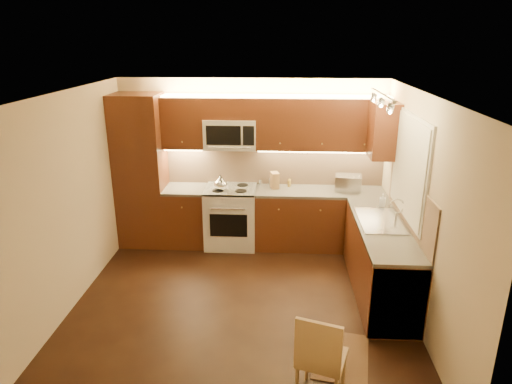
# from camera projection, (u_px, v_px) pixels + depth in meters

# --- Properties ---
(floor) EXTENTS (4.00, 4.00, 0.01)m
(floor) POSITION_uv_depth(u_px,v_px,m) (241.00, 304.00, 5.51)
(floor) COLOR black
(floor) RESTS_ON ground
(ceiling) EXTENTS (4.00, 4.00, 0.01)m
(ceiling) POSITION_uv_depth(u_px,v_px,m) (238.00, 95.00, 4.71)
(ceiling) COLOR beige
(ceiling) RESTS_ON ground
(wall_back) EXTENTS (4.00, 0.01, 2.50)m
(wall_back) POSITION_uv_depth(u_px,v_px,m) (252.00, 161.00, 7.00)
(wall_back) COLOR #BFAB8B
(wall_back) RESTS_ON ground
(wall_front) EXTENTS (4.00, 0.01, 2.50)m
(wall_front) POSITION_uv_depth(u_px,v_px,m) (214.00, 308.00, 3.22)
(wall_front) COLOR #BFAB8B
(wall_front) RESTS_ON ground
(wall_left) EXTENTS (0.01, 4.00, 2.50)m
(wall_left) POSITION_uv_depth(u_px,v_px,m) (66.00, 204.00, 5.22)
(wall_left) COLOR #BFAB8B
(wall_left) RESTS_ON ground
(wall_right) EXTENTS (0.01, 4.00, 2.50)m
(wall_right) POSITION_uv_depth(u_px,v_px,m) (421.00, 211.00, 5.00)
(wall_right) COLOR #BFAB8B
(wall_right) RESTS_ON ground
(pantry) EXTENTS (0.70, 0.60, 2.30)m
(pantry) POSITION_uv_depth(u_px,v_px,m) (141.00, 171.00, 6.84)
(pantry) COLOR #45220E
(pantry) RESTS_ON floor
(base_cab_back_left) EXTENTS (0.62, 0.60, 0.86)m
(base_cab_back_left) POSITION_uv_depth(u_px,v_px,m) (187.00, 217.00, 7.04)
(base_cab_back_left) COLOR #45220E
(base_cab_back_left) RESTS_ON floor
(counter_back_left) EXTENTS (0.62, 0.60, 0.04)m
(counter_back_left) POSITION_uv_depth(u_px,v_px,m) (185.00, 189.00, 6.89)
(counter_back_left) COLOR #353230
(counter_back_left) RESTS_ON base_cab_back_left
(base_cab_back_right) EXTENTS (1.92, 0.60, 0.86)m
(base_cab_back_right) POSITION_uv_depth(u_px,v_px,m) (319.00, 220.00, 6.92)
(base_cab_back_right) COLOR #45220E
(base_cab_back_right) RESTS_ON floor
(counter_back_right) EXTENTS (1.92, 0.60, 0.04)m
(counter_back_right) POSITION_uv_depth(u_px,v_px,m) (320.00, 192.00, 6.78)
(counter_back_right) COLOR #353230
(counter_back_right) RESTS_ON base_cab_back_right
(base_cab_right) EXTENTS (0.60, 2.00, 0.86)m
(base_cab_right) POSITION_uv_depth(u_px,v_px,m) (380.00, 261.00, 5.66)
(base_cab_right) COLOR #45220E
(base_cab_right) RESTS_ON floor
(counter_right) EXTENTS (0.60, 2.00, 0.04)m
(counter_right) POSITION_uv_depth(u_px,v_px,m) (383.00, 227.00, 5.51)
(counter_right) COLOR #353230
(counter_right) RESTS_ON base_cab_right
(dishwasher) EXTENTS (0.58, 0.60, 0.84)m
(dishwasher) POSITION_uv_depth(u_px,v_px,m) (392.00, 290.00, 5.00)
(dishwasher) COLOR silver
(dishwasher) RESTS_ON floor
(backsplash_back) EXTENTS (3.30, 0.02, 0.60)m
(backsplash_back) POSITION_uv_depth(u_px,v_px,m) (275.00, 165.00, 6.99)
(backsplash_back) COLOR tan
(backsplash_back) RESTS_ON wall_back
(backsplash_right) EXTENTS (0.02, 2.00, 0.60)m
(backsplash_right) POSITION_uv_depth(u_px,v_px,m) (410.00, 203.00, 5.39)
(backsplash_right) COLOR tan
(backsplash_right) RESTS_ON wall_right
(upper_cab_back_left) EXTENTS (0.62, 0.35, 0.75)m
(upper_cab_back_left) POSITION_uv_depth(u_px,v_px,m) (184.00, 122.00, 6.69)
(upper_cab_back_left) COLOR #45220E
(upper_cab_back_left) RESTS_ON wall_back
(upper_cab_back_right) EXTENTS (1.92, 0.35, 0.75)m
(upper_cab_back_right) POSITION_uv_depth(u_px,v_px,m) (323.00, 124.00, 6.57)
(upper_cab_back_right) COLOR #45220E
(upper_cab_back_right) RESTS_ON wall_back
(upper_cab_bridge) EXTENTS (0.76, 0.35, 0.31)m
(upper_cab_bridge) POSITION_uv_depth(u_px,v_px,m) (230.00, 108.00, 6.58)
(upper_cab_bridge) COLOR #45220E
(upper_cab_bridge) RESTS_ON wall_back
(upper_cab_right_corner) EXTENTS (0.35, 0.50, 0.75)m
(upper_cab_right_corner) POSITION_uv_depth(u_px,v_px,m) (384.00, 130.00, 6.13)
(upper_cab_right_corner) COLOR #45220E
(upper_cab_right_corner) RESTS_ON wall_right
(stove) EXTENTS (0.76, 0.65, 0.92)m
(stove) POSITION_uv_depth(u_px,v_px,m) (231.00, 217.00, 6.96)
(stove) COLOR silver
(stove) RESTS_ON floor
(microwave) EXTENTS (0.76, 0.38, 0.44)m
(microwave) POSITION_uv_depth(u_px,v_px,m) (231.00, 133.00, 6.68)
(microwave) COLOR silver
(microwave) RESTS_ON wall_back
(window_frame) EXTENTS (0.03, 1.44, 1.24)m
(window_frame) POSITION_uv_depth(u_px,v_px,m) (410.00, 167.00, 5.40)
(window_frame) COLOR silver
(window_frame) RESTS_ON wall_right
(window_blinds) EXTENTS (0.02, 1.36, 1.16)m
(window_blinds) POSITION_uv_depth(u_px,v_px,m) (408.00, 167.00, 5.41)
(window_blinds) COLOR silver
(window_blinds) RESTS_ON wall_right
(sink) EXTENTS (0.52, 0.86, 0.15)m
(sink) POSITION_uv_depth(u_px,v_px,m) (381.00, 215.00, 5.62)
(sink) COLOR silver
(sink) RESTS_ON counter_right
(faucet) EXTENTS (0.20, 0.04, 0.30)m
(faucet) POSITION_uv_depth(u_px,v_px,m) (396.00, 210.00, 5.59)
(faucet) COLOR silver
(faucet) RESTS_ON counter_right
(track_light_bar) EXTENTS (0.04, 1.20, 0.03)m
(track_light_bar) POSITION_uv_depth(u_px,v_px,m) (382.00, 95.00, 5.01)
(track_light_bar) COLOR silver
(track_light_bar) RESTS_ON ceiling
(kettle) EXTENTS (0.26, 0.26, 0.23)m
(kettle) POSITION_uv_depth(u_px,v_px,m) (220.00, 183.00, 6.68)
(kettle) COLOR silver
(kettle) RESTS_ON stove
(toaster_oven) EXTENTS (0.41, 0.33, 0.23)m
(toaster_oven) POSITION_uv_depth(u_px,v_px,m) (348.00, 183.00, 6.75)
(toaster_oven) COLOR silver
(toaster_oven) RESTS_ON counter_back_right
(knife_block) EXTENTS (0.15, 0.20, 0.24)m
(knife_block) POSITION_uv_depth(u_px,v_px,m) (275.00, 180.00, 6.85)
(knife_block) COLOR #926242
(knife_block) RESTS_ON counter_back_right
(spice_jar_a) EXTENTS (0.04, 0.04, 0.09)m
(spice_jar_a) POSITION_uv_depth(u_px,v_px,m) (261.00, 182.00, 6.99)
(spice_jar_a) COLOR silver
(spice_jar_a) RESTS_ON counter_back_right
(spice_jar_b) EXTENTS (0.05, 0.05, 0.09)m
(spice_jar_b) POSITION_uv_depth(u_px,v_px,m) (289.00, 184.00, 6.93)
(spice_jar_b) COLOR olive
(spice_jar_b) RESTS_ON counter_back_right
(spice_jar_c) EXTENTS (0.05, 0.05, 0.10)m
(spice_jar_c) POSITION_uv_depth(u_px,v_px,m) (270.00, 181.00, 7.02)
(spice_jar_c) COLOR silver
(spice_jar_c) RESTS_ON counter_back_right
(spice_jar_d) EXTENTS (0.05, 0.05, 0.09)m
(spice_jar_d) POSITION_uv_depth(u_px,v_px,m) (290.00, 182.00, 7.01)
(spice_jar_d) COLOR #A68231
(spice_jar_d) RESTS_ON counter_back_right
(soap_bottle) EXTENTS (0.09, 0.09, 0.17)m
(soap_bottle) POSITION_uv_depth(u_px,v_px,m) (382.00, 200.00, 6.11)
(soap_bottle) COLOR silver
(soap_bottle) RESTS_ON counter_right
(rug) EXTENTS (0.66, 0.88, 0.01)m
(rug) POSITION_uv_depth(u_px,v_px,m) (341.00, 356.00, 4.60)
(rug) COLOR black
(rug) RESTS_ON floor
(dining_chair) EXTENTS (0.50, 0.50, 0.90)m
(dining_chair) POSITION_uv_depth(u_px,v_px,m) (322.00, 355.00, 3.95)
(dining_chair) COLOR #926242
(dining_chair) RESTS_ON floor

